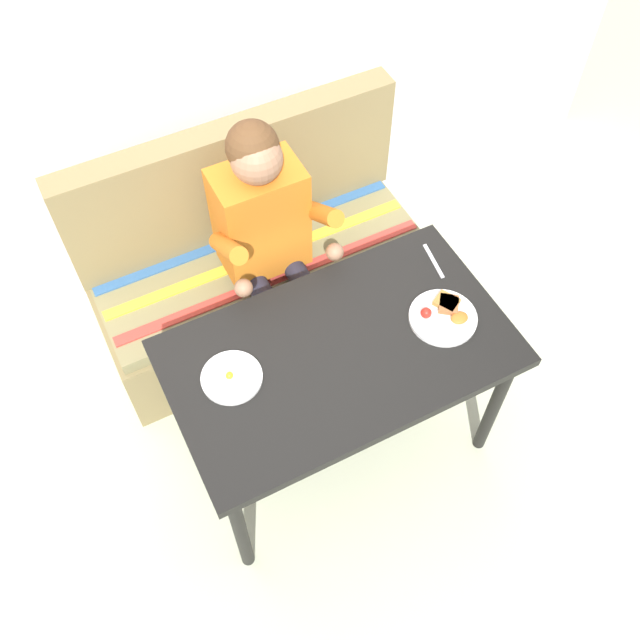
# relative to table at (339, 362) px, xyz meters

# --- Properties ---
(ground_plane) EXTENTS (8.00, 8.00, 0.00)m
(ground_plane) POSITION_rel_table_xyz_m (0.00, 0.00, -0.65)
(ground_plane) COLOR beige
(back_wall) EXTENTS (4.40, 0.10, 2.60)m
(back_wall) POSITION_rel_table_xyz_m (0.00, 1.27, 0.65)
(back_wall) COLOR silver
(back_wall) RESTS_ON ground
(table) EXTENTS (1.20, 0.70, 0.73)m
(table) POSITION_rel_table_xyz_m (0.00, 0.00, 0.00)
(table) COLOR black
(table) RESTS_ON ground
(couch) EXTENTS (1.44, 0.56, 1.00)m
(couch) POSITION_rel_table_xyz_m (0.00, 0.76, -0.32)
(couch) COLOR olive
(couch) RESTS_ON ground
(person) EXTENTS (0.45, 0.61, 1.21)m
(person) POSITION_rel_table_xyz_m (0.00, 0.59, 0.09)
(person) COLOR orange
(person) RESTS_ON ground
(plate_breakfast) EXTENTS (0.24, 0.24, 0.05)m
(plate_breakfast) POSITION_rel_table_xyz_m (0.39, -0.05, 0.10)
(plate_breakfast) COLOR white
(plate_breakfast) RESTS_ON table
(plate_eggs) EXTENTS (0.21, 0.21, 0.04)m
(plate_eggs) POSITION_rel_table_xyz_m (-0.38, 0.07, 0.09)
(plate_eggs) COLOR white
(plate_eggs) RESTS_ON table
(fork) EXTENTS (0.04, 0.17, 0.00)m
(fork) POSITION_rel_table_xyz_m (0.50, 0.19, 0.08)
(fork) COLOR silver
(fork) RESTS_ON table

